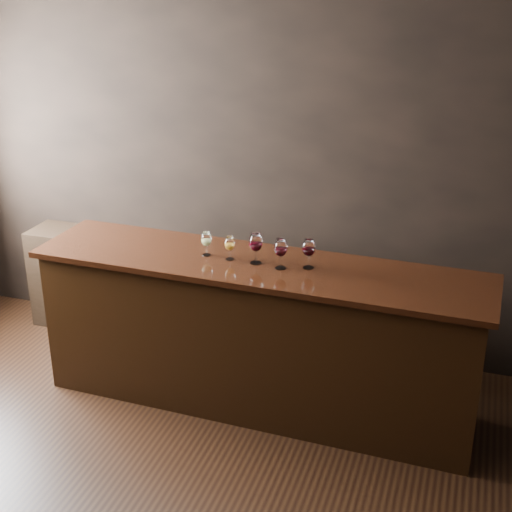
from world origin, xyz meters
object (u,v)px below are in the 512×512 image
(glass_white, at_px, (206,240))
(glass_amber, at_px, (230,244))
(bar_counter, at_px, (257,338))
(glass_red_b, at_px, (281,248))
(glass_red_a, at_px, (256,243))
(glass_red_c, at_px, (309,248))
(back_bar_shelf, at_px, (163,290))

(glass_white, relative_size, glass_amber, 1.02)
(bar_counter, distance_m, glass_amber, 0.72)
(glass_amber, height_order, glass_red_b, glass_red_b)
(glass_red_a, height_order, glass_red_b, glass_red_a)
(bar_counter, distance_m, glass_red_c, 0.80)
(glass_white, distance_m, glass_red_c, 0.73)
(bar_counter, bearing_deg, back_bar_shelf, 147.86)
(glass_amber, relative_size, glass_red_a, 0.77)
(glass_amber, bearing_deg, glass_red_a, -2.42)
(back_bar_shelf, bearing_deg, glass_red_b, -31.46)
(bar_counter, height_order, glass_amber, glass_amber)
(back_bar_shelf, xyz_separation_m, glass_red_b, (1.26, -0.77, 0.83))
(back_bar_shelf, distance_m, glass_white, 1.28)
(glass_amber, bearing_deg, back_bar_shelf, 140.44)
(bar_counter, relative_size, glass_red_c, 14.91)
(glass_amber, xyz_separation_m, glass_red_b, (0.38, -0.04, 0.03))
(back_bar_shelf, relative_size, glass_amber, 14.41)
(glass_white, distance_m, glass_red_a, 0.37)
(bar_counter, relative_size, glass_red_b, 14.49)
(glass_red_b, xyz_separation_m, glass_red_c, (0.18, 0.07, -0.00))
(glass_red_b, bearing_deg, glass_white, 173.61)
(back_bar_shelf, xyz_separation_m, glass_white, (0.70, -0.71, 0.80))
(bar_counter, xyz_separation_m, back_bar_shelf, (-1.08, 0.73, -0.10))
(glass_amber, relative_size, glass_red_b, 0.79)
(back_bar_shelf, height_order, glass_red_a, glass_red_a)
(bar_counter, relative_size, glass_amber, 18.34)
(glass_red_b, relative_size, glass_red_c, 1.03)
(back_bar_shelf, height_order, glass_white, glass_white)
(back_bar_shelf, distance_m, glass_amber, 1.40)
(bar_counter, bearing_deg, glass_red_b, -10.59)
(glass_red_c, bearing_deg, back_bar_shelf, 153.86)
(glass_white, height_order, glass_red_b, glass_red_b)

